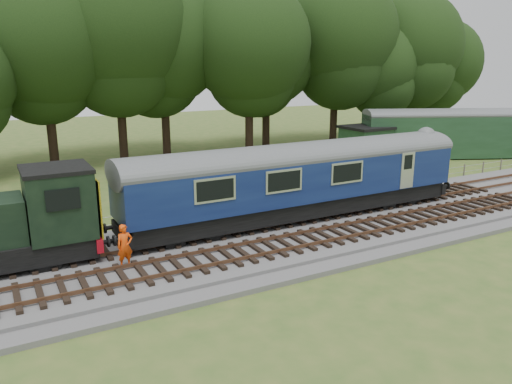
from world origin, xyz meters
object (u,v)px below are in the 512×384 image
dmu_railcar (300,174)px  worker (125,246)px  parked_coach (458,131)px  caravan (481,143)px

dmu_railcar → worker: bearing=-167.6°
worker → parked_coach: 33.09m
parked_coach → caravan: parked_coach is taller
worker → caravan: 35.90m
parked_coach → caravan: 3.28m
dmu_railcar → caravan: bearing=19.2°
dmu_railcar → worker: 9.59m
worker → caravan: bearing=8.9°
worker → dmu_railcar: bearing=3.9°
worker → parked_coach: (31.21, 10.92, 1.09)m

